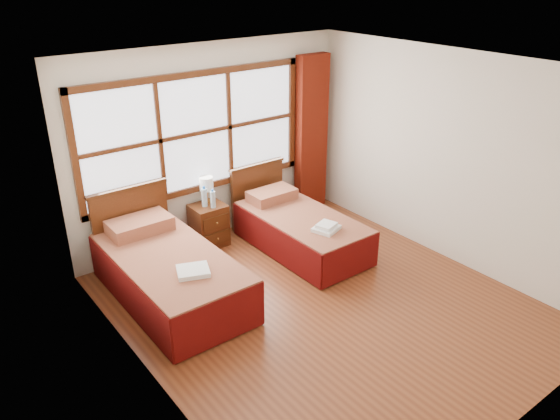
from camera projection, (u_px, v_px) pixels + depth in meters
floor at (322, 305)px, 6.08m from camera, size 4.50×4.50×0.00m
ceiling at (332, 68)px, 4.99m from camera, size 4.50×4.50×0.00m
wall_back at (212, 144)px, 7.16m from camera, size 4.00×0.00×4.00m
wall_left at (143, 258)px, 4.43m from camera, size 0.00×4.50×4.50m
wall_right at (449, 158)px, 6.64m from camera, size 0.00×4.50×4.50m
window at (196, 133)px, 6.91m from camera, size 3.16×0.06×1.56m
curtain at (311, 134)px, 7.99m from camera, size 0.50×0.16×2.30m
bed_left at (168, 272)px, 6.11m from camera, size 1.07×2.09×1.04m
bed_right at (299, 229)px, 7.18m from camera, size 0.95×1.97×0.92m
nightstand at (209, 225)px, 7.25m from camera, size 0.43×0.43×0.58m
towels_left at (193, 271)px, 5.63m from camera, size 0.41×0.38×0.05m
towels_right at (326, 227)px, 6.65m from camera, size 0.37×0.34×0.09m
lamp at (206, 184)px, 7.14m from camera, size 0.18×0.18×0.35m
bottle_near at (204, 197)px, 7.06m from camera, size 0.07×0.07×0.28m
bottle_far at (213, 199)px, 7.03m from camera, size 0.07×0.07×0.25m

